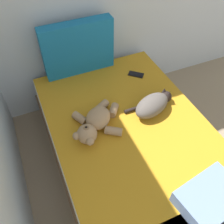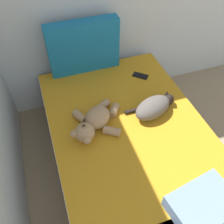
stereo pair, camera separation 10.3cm
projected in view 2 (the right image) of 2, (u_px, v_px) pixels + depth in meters
The scene contains 6 objects.
bed at pixel (131, 152), 2.10m from camera, with size 1.27×2.00×0.51m.
patterned_cushion at pixel (84, 47), 2.29m from camera, with size 0.67×0.12×0.51m.
cat at pixel (154, 107), 2.01m from camera, with size 0.44×0.29×0.15m.
teddy_bear at pixel (94, 122), 1.90m from camera, with size 0.46×0.43×0.16m.
cell_phone at pixel (140, 76), 2.39m from camera, with size 0.16×0.15×0.01m.
throw_pillow at pixel (203, 205), 1.47m from camera, with size 0.40×0.28×0.11m, color #728CB7.
Camera 2 is at (0.40, 2.31, 2.03)m, focal length 39.18 mm.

